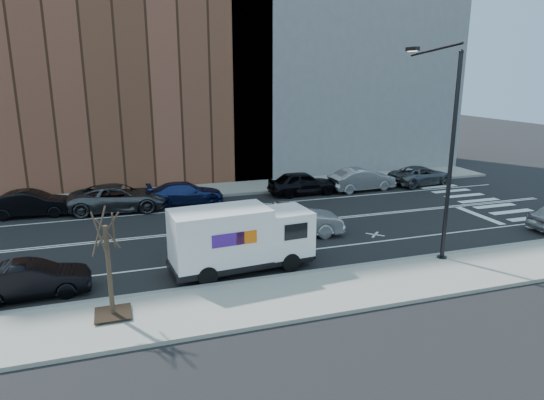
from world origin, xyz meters
TOP-DOWN VIEW (x-y plane):
  - ground at (0.00, 0.00)m, footprint 120.00×120.00m
  - sidewalk_near at (0.00, -8.80)m, footprint 44.00×3.60m
  - sidewalk_far at (0.00, 8.80)m, footprint 44.00×3.60m
  - curb_near at (0.00, -7.00)m, footprint 44.00×0.25m
  - curb_far at (0.00, 7.00)m, footprint 44.00×0.25m
  - crosswalk at (16.00, 0.00)m, footprint 3.00×14.00m
  - road_markings at (0.00, 0.00)m, footprint 40.00×8.60m
  - bldg_brick at (-8.00, 15.60)m, footprint 26.00×10.00m
  - bldg_concrete at (12.00, 15.60)m, footprint 20.00×10.00m
  - streetlight at (7.00, -6.91)m, footprint 0.44×4.02m
  - street_tree at (-7.00, -8.40)m, footprint 1.20×1.20m
  - fedex_van at (-1.78, -5.60)m, footprint 6.20×2.58m
  - far_parked_b at (-11.33, 5.97)m, footprint 4.72×1.99m
  - far_parked_c at (-6.49, 5.61)m, footprint 5.97×3.08m
  - far_parked_d at (-2.40, 5.97)m, footprint 4.80×1.96m
  - far_parked_e at (5.60, 5.87)m, footprint 4.75×1.92m
  - far_parked_f at (10.05, 5.67)m, footprint 4.93×2.02m
  - far_parked_g at (15.20, 6.03)m, footprint 5.24×2.95m
  - driving_sedan at (1.89, -2.20)m, footprint 5.14×2.18m
  - near_parked_rear_a at (-9.82, -5.63)m, footprint 4.18×1.58m

SIDE VIEW (x-z plane):
  - ground at x=0.00m, z-range 0.00..0.00m
  - crosswalk at x=16.00m, z-range 0.00..0.01m
  - road_markings at x=0.00m, z-range 0.00..0.01m
  - sidewalk_near at x=0.00m, z-range 0.00..0.15m
  - sidewalk_far at x=0.00m, z-range 0.00..0.15m
  - curb_near at x=0.00m, z-range 0.00..0.17m
  - curb_far at x=0.00m, z-range 0.00..0.17m
  - near_parked_rear_a at x=-9.82m, z-range 0.00..1.36m
  - far_parked_g at x=15.20m, z-range 0.00..1.38m
  - far_parked_d at x=-2.40m, z-range 0.00..1.39m
  - far_parked_b at x=-11.33m, z-range 0.00..1.51m
  - far_parked_f at x=10.05m, z-range 0.00..1.59m
  - far_parked_c at x=-6.49m, z-range 0.00..1.61m
  - far_parked_e at x=5.60m, z-range 0.00..1.62m
  - driving_sedan at x=1.89m, z-range 0.00..1.65m
  - fedex_van at x=-1.78m, z-range 0.07..2.83m
  - street_tree at x=-7.00m, z-range -0.42..3.33m
  - streetlight at x=7.00m, z-range 0.41..9.75m
  - bldg_brick at x=-8.00m, z-range 0.00..22.00m
  - bldg_concrete at x=12.00m, z-range 0.00..26.00m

